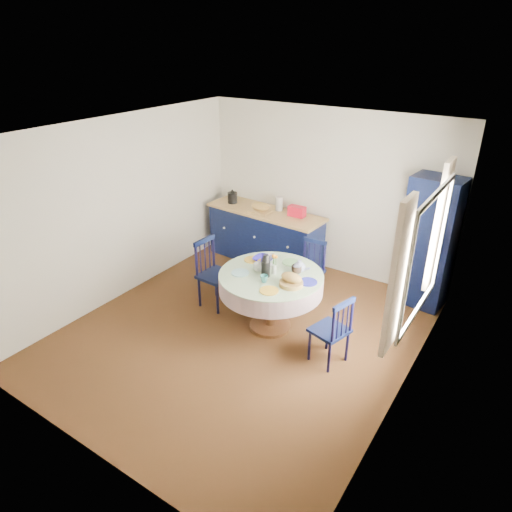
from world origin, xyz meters
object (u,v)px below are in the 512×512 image
(mug_b, at_px, (264,279))
(cobalt_bowl, at_px, (263,260))
(mug_d, at_px, (272,257))
(chair_right, at_px, (332,330))
(dining_table, at_px, (272,283))
(chair_far, at_px, (310,270))
(kitchen_counter, at_px, (265,235))
(pantry_cabinet, at_px, (429,243))
(chair_left, at_px, (214,273))
(mug_c, at_px, (297,270))
(mug_a, at_px, (258,267))

(mug_b, bearing_deg, cobalt_bowl, 123.82)
(mug_b, height_order, cobalt_bowl, mug_b)
(mug_b, xyz_separation_m, mug_d, (-0.23, 0.54, -0.00))
(chair_right, relative_size, mug_b, 9.16)
(dining_table, relative_size, chair_far, 1.50)
(chair_far, bearing_deg, mug_b, -92.51)
(kitchen_counter, height_order, dining_table, kitchen_counter)
(pantry_cabinet, xyz_separation_m, chair_left, (-2.38, -1.63, -0.42))
(kitchen_counter, bearing_deg, mug_c, -42.75)
(dining_table, bearing_deg, mug_a, -175.92)
(kitchen_counter, relative_size, mug_c, 15.03)
(dining_table, bearing_deg, pantry_cabinet, 50.32)
(dining_table, xyz_separation_m, cobalt_bowl, (-0.27, 0.23, 0.15))
(kitchen_counter, height_order, mug_c, kitchen_counter)
(dining_table, distance_m, cobalt_bowl, 0.39)
(chair_left, distance_m, mug_c, 1.26)
(kitchen_counter, bearing_deg, chair_right, -38.01)
(chair_right, bearing_deg, mug_d, -99.73)
(kitchen_counter, distance_m, mug_a, 1.89)
(mug_a, bearing_deg, chair_right, -9.66)
(mug_c, height_order, cobalt_bowl, mug_c)
(kitchen_counter, distance_m, pantry_cabinet, 2.56)
(mug_b, bearing_deg, mug_d, 113.06)
(kitchen_counter, xyz_separation_m, chair_left, (0.14, -1.53, 0.03))
(dining_table, bearing_deg, kitchen_counter, 124.74)
(chair_far, relative_size, mug_c, 6.43)
(mug_a, distance_m, mug_d, 0.34)
(chair_far, height_order, mug_d, mug_d)
(pantry_cabinet, height_order, mug_b, pantry_cabinet)
(dining_table, distance_m, mug_a, 0.26)
(pantry_cabinet, relative_size, mug_c, 13.61)
(pantry_cabinet, bearing_deg, cobalt_bowl, -132.93)
(pantry_cabinet, height_order, mug_c, pantry_cabinet)
(mug_b, bearing_deg, mug_c, 61.85)
(mug_a, height_order, cobalt_bowl, mug_a)
(mug_d, bearing_deg, pantry_cabinet, 40.38)
(kitchen_counter, xyz_separation_m, cobalt_bowl, (0.84, -1.37, 0.35))
(chair_right, distance_m, cobalt_bowl, 1.33)
(chair_left, height_order, chair_far, chair_left)
(mug_a, bearing_deg, dining_table, 4.08)
(pantry_cabinet, bearing_deg, chair_left, -139.54)
(chair_right, distance_m, mug_a, 1.20)
(chair_left, relative_size, chair_far, 1.12)
(pantry_cabinet, relative_size, dining_table, 1.41)
(dining_table, relative_size, mug_d, 13.89)
(dining_table, height_order, mug_b, dining_table)
(mug_b, bearing_deg, pantry_cabinet, 54.10)
(mug_c, distance_m, mug_d, 0.47)
(mug_b, relative_size, mug_d, 1.01)
(pantry_cabinet, height_order, cobalt_bowl, pantry_cabinet)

